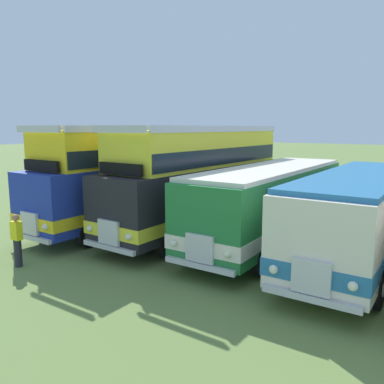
% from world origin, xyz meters
% --- Properties ---
extents(bus_first_in_row, '(2.64, 11.15, 4.52)m').
position_xyz_m(bus_first_in_row, '(-11.42, 0.00, 2.36)').
color(bus_first_in_row, '#1E339E').
rests_on(bus_first_in_row, ground).
extents(bus_second_in_row, '(2.75, 10.39, 4.52)m').
position_xyz_m(bus_second_in_row, '(-8.15, 0.34, 2.36)').
color(bus_second_in_row, black).
rests_on(bus_second_in_row, ground).
extents(bus_third_in_row, '(2.64, 10.06, 2.99)m').
position_xyz_m(bus_third_in_row, '(-4.89, 0.34, 1.75)').
color(bus_third_in_row, '#237538').
rests_on(bus_third_in_row, ground).
extents(bus_fourth_in_row, '(2.64, 10.03, 2.99)m').
position_xyz_m(bus_fourth_in_row, '(-1.63, -0.05, 1.75)').
color(bus_fourth_in_row, silver).
rests_on(bus_fourth_in_row, ground).
extents(marshal_person, '(0.36, 0.24, 1.73)m').
position_xyz_m(marshal_person, '(-10.57, -6.68, 0.89)').
color(marshal_person, '#23232D').
rests_on(marshal_person, ground).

